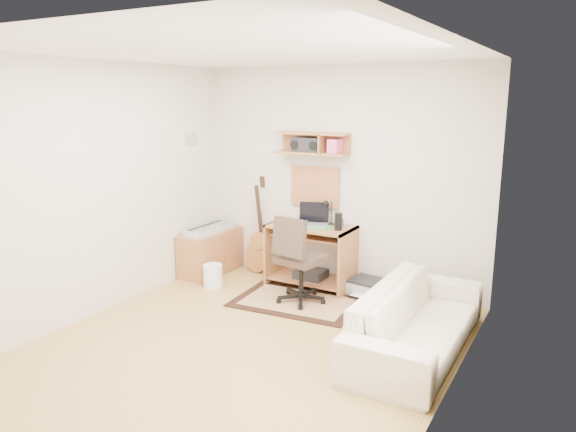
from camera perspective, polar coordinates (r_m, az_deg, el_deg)
The scene contains 22 objects.
floor at distance 5.14m, azimuth -4.44°, elevation -13.44°, with size 3.60×4.00×0.01m, color tan.
ceiling at distance 4.64m, azimuth -5.00°, elevation 16.99°, with size 3.60×4.00×0.01m, color white.
back_wall at distance 6.45m, azimuth 5.36°, elevation 4.05°, with size 3.60×0.01×2.60m, color beige.
left_wall at distance 5.91m, azimuth -19.37°, elevation 2.64°, with size 0.01×4.00×2.60m, color beige.
right_wall at distance 4.01m, azimuth 17.17°, elevation -1.57°, with size 0.01×4.00×2.60m, color beige.
wall_shelf at distance 6.42m, azimuth 2.49°, elevation 7.65°, with size 0.90×0.25×0.26m, color #A46C3A.
cork_board at distance 6.57m, azimuth 2.86°, elevation 3.10°, with size 0.64×0.03×0.49m, color tan.
wall_photo at distance 6.92m, azimuth -10.12°, elevation 7.98°, with size 0.02×0.20×0.15m, color #4C8CBF.
desk at distance 6.49m, azimuth 2.42°, elevation -4.21°, with size 1.00×0.55×0.75m, color #A46C3A, non-canonical shape.
laptop at distance 6.34m, azimuth 2.61°, elevation 0.12°, with size 0.35×0.35×0.27m, color silver, non-canonical shape.
speaker at distance 6.17m, azimuth 5.32°, elevation -0.58°, with size 0.09×0.09×0.20m, color black.
desk_lamp at distance 6.40m, azimuth 4.57°, elevation 0.34°, with size 0.10×0.10×0.29m, color black, non-canonical shape.
pencil_cup at distance 6.33m, azimuth 5.58°, elevation -0.73°, with size 0.07×0.07×0.10m, color #325196.
boombox at distance 6.44m, azimuth 1.98°, elevation 7.49°, with size 0.34×0.15×0.17m, color black.
rug at distance 6.09m, azimuth 0.94°, elevation -9.00°, with size 1.35×0.90×0.02m, color #CBB988.
task_chair at distance 5.94m, azimuth 1.40°, elevation -4.52°, with size 0.51×0.51×1.00m, color #362920, non-canonical shape.
cabinet at distance 7.08m, azimuth -8.12°, elevation -3.75°, with size 0.40×0.90×0.55m, color #A46C3A.
music_keyboard at distance 7.00m, azimuth -8.20°, elevation -1.32°, with size 0.24×0.77×0.07m, color #B2B5BA.
guitar at distance 6.95m, azimuth -3.23°, elevation -0.98°, with size 0.33×0.21×1.25m, color #AD6E35, non-canonical shape.
waste_basket at distance 6.59m, azimuth -7.91°, elevation -6.23°, with size 0.23×0.23×0.28m, color white.
printer at distance 6.35m, azimuth 8.60°, elevation -7.50°, with size 0.46×0.36×0.17m, color #A5A8AA.
sofa at distance 5.02m, azimuth 13.47°, elevation -9.48°, with size 1.99×0.58×0.78m, color beige.
Camera 1 is at (2.61, -3.82, 2.23)m, focal length 33.84 mm.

